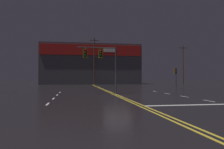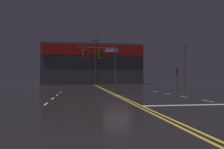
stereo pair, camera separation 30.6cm
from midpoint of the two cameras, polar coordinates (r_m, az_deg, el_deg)
name	(u,v)px [view 2 (the right image)]	position (r m, az deg, el deg)	size (l,w,h in m)	color
ground_plane	(118,96)	(20.10, 1.88, -5.58)	(200.00, 200.00, 0.00)	black
road_markings	(134,97)	(18.84, 6.35, -5.88)	(16.57, 60.00, 0.01)	gold
traffic_signal_median	(100,57)	(22.24, -2.85, 4.58)	(3.98, 0.36, 4.96)	#38383D
traffic_signal_corner_northeast	(177,73)	(34.72, 16.80, 0.29)	(0.42, 0.36, 3.16)	#38383D
building_backdrop	(92,65)	(57.47, -5.01, 2.55)	(24.71, 10.23, 10.04)	#4C4C51
utility_pole_row	(92,61)	(51.53, -5.16, 3.46)	(47.51, 0.26, 11.03)	#4C3828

